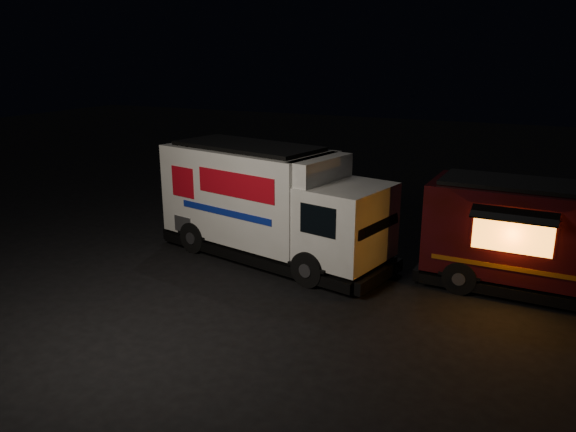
% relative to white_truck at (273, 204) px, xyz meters
% --- Properties ---
extents(ground, '(80.00, 80.00, 0.00)m').
position_rel_white_truck_xyz_m(ground, '(0.42, -2.67, -1.63)').
color(ground, black).
rests_on(ground, ground).
extents(white_truck, '(7.57, 3.98, 3.27)m').
position_rel_white_truck_xyz_m(white_truck, '(0.00, 0.00, 0.00)').
color(white_truck, white).
rests_on(white_truck, ground).
extents(red_truck, '(6.06, 2.43, 2.78)m').
position_rel_white_truck_xyz_m(red_truck, '(7.18, 0.58, -0.24)').
color(red_truck, '#330910').
rests_on(red_truck, ground).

